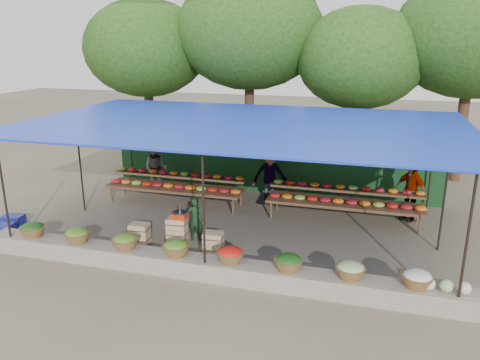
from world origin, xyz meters
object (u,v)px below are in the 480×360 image
(crate_counter, at_px, (176,236))
(blue_crate_back, at_px, (14,221))
(blue_crate_front, at_px, (2,230))
(weighing_scale, at_px, (180,215))
(vendor_seated, at_px, (195,219))

(crate_counter, height_order, blue_crate_back, crate_counter)
(crate_counter, height_order, blue_crate_front, crate_counter)
(blue_crate_back, bearing_deg, weighing_scale, -8.15)
(vendor_seated, distance_m, blue_crate_front, 4.95)
(blue_crate_front, bearing_deg, weighing_scale, -6.24)
(weighing_scale, height_order, blue_crate_front, weighing_scale)
(blue_crate_back, bearing_deg, vendor_seated, -1.61)
(blue_crate_front, distance_m, blue_crate_back, 0.65)
(weighing_scale, xyz_separation_m, blue_crate_back, (-4.83, 0.04, -0.70))
(crate_counter, distance_m, blue_crate_front, 4.57)
(crate_counter, relative_size, blue_crate_front, 4.42)
(vendor_seated, relative_size, blue_crate_back, 2.10)
(crate_counter, bearing_deg, blue_crate_back, 179.55)
(vendor_seated, bearing_deg, crate_counter, 59.73)
(weighing_scale, bearing_deg, blue_crate_front, -172.83)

